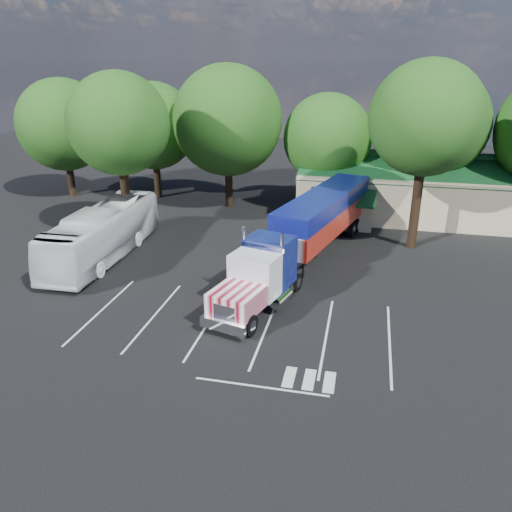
% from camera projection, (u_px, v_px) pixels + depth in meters
% --- Properties ---
extents(ground, '(120.00, 120.00, 0.00)m').
position_uv_depth(ground, '(237.00, 278.00, 32.66)').
color(ground, black).
rests_on(ground, ground).
extents(event_hall, '(24.20, 14.12, 5.55)m').
position_uv_depth(event_hall, '(433.00, 190.00, 45.17)').
color(event_hall, '#C3AB91').
rests_on(event_hall, ground).
extents(tree_row_a, '(9.00, 9.00, 11.68)m').
position_uv_depth(tree_row_a, '(63.00, 125.00, 49.41)').
color(tree_row_a, black).
rests_on(tree_row_a, ground).
extents(tree_row_b, '(8.40, 8.40, 11.35)m').
position_uv_depth(tree_row_b, '(153.00, 126.00, 48.77)').
color(tree_row_b, black).
rests_on(tree_row_b, ground).
extents(tree_row_c, '(10.00, 10.00, 13.05)m').
position_uv_depth(tree_row_c, '(228.00, 121.00, 45.35)').
color(tree_row_c, black).
rests_on(tree_row_c, ground).
extents(tree_row_d, '(8.00, 8.00, 10.60)m').
position_uv_depth(tree_row_d, '(327.00, 138.00, 45.24)').
color(tree_row_d, black).
rests_on(tree_row_d, ground).
extents(tree_row_e, '(9.60, 9.60, 12.90)m').
position_uv_depth(tree_row_e, '(433.00, 123.00, 43.30)').
color(tree_row_e, black).
rests_on(tree_row_e, ground).
extents(tree_near_left, '(7.60, 7.60, 12.65)m').
position_uv_depth(tree_near_left, '(119.00, 124.00, 36.95)').
color(tree_near_left, black).
rests_on(tree_near_left, ground).
extents(tree_near_right, '(8.00, 8.00, 13.50)m').
position_uv_depth(tree_near_right, '(427.00, 119.00, 34.49)').
color(tree_near_right, black).
rests_on(tree_near_right, ground).
extents(semi_truck, '(8.12, 21.51, 4.52)m').
position_uv_depth(semi_truck, '(310.00, 227.00, 34.39)').
color(semi_truck, black).
rests_on(semi_truck, ground).
extents(woman, '(0.42, 0.60, 1.57)m').
position_uv_depth(woman, '(261.00, 269.00, 32.04)').
color(woman, black).
rests_on(woman, ground).
extents(bicycle, '(0.71, 1.95, 1.02)m').
position_uv_depth(bicycle, '(318.00, 248.00, 36.37)').
color(bicycle, black).
rests_on(bicycle, ground).
extents(tour_bus, '(3.30, 13.10, 3.63)m').
position_uv_depth(tour_bus, '(103.00, 233.00, 35.39)').
color(tour_bus, white).
rests_on(tour_bus, ground).
extents(silver_sedan, '(4.93, 2.30, 1.57)m').
position_uv_depth(silver_sedan, '(414.00, 216.00, 42.60)').
color(silver_sedan, '#B8BBC1').
rests_on(silver_sedan, ground).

